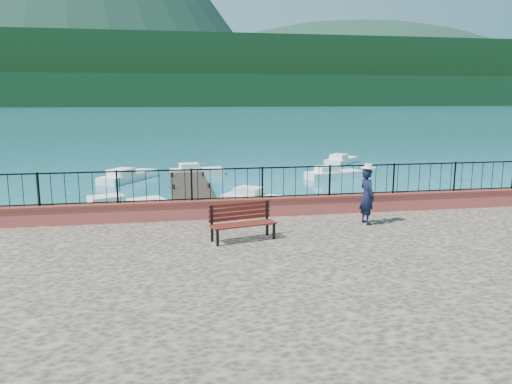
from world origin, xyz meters
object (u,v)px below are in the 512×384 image
object	(u,v)px
boat_2	(334,172)
boat_5	(342,158)
boat_3	(128,174)
park_bench	(243,229)
person	(367,196)
boat_1	(258,196)
boat_0	(120,203)
boat_4	(197,169)

from	to	relation	value
boat_2	boat_5	size ratio (longest dim) A/B	1.01
boat_3	boat_5	distance (m)	16.12
boat_5	boat_3	bearing A→B (deg)	151.42
park_bench	boat_2	world-z (taller)	park_bench
park_bench	boat_3	world-z (taller)	park_bench
person	boat_1	distance (m)	8.99
boat_2	boat_5	distance (m)	7.05
person	boat_2	xyz separation A→B (m)	(4.44, 15.52, -1.63)
park_bench	boat_0	xyz separation A→B (m)	(-3.91, 9.36, -1.09)
park_bench	boat_3	distance (m)	18.53
person	boat_0	bearing A→B (deg)	35.54
park_bench	boat_1	distance (m)	10.05
boat_1	boat_0	bearing A→B (deg)	-138.76
park_bench	boat_2	xyz separation A→B (m)	(8.31, 16.57, -1.09)
park_bench	boat_1	bearing A→B (deg)	64.04
park_bench	boat_2	distance (m)	18.57
boat_1	boat_4	world-z (taller)	same
boat_0	boat_5	size ratio (longest dim) A/B	1.13
park_bench	boat_5	size ratio (longest dim) A/B	0.52
park_bench	boat_4	world-z (taller)	park_bench
boat_4	person	bearing A→B (deg)	-85.59
boat_2	boat_3	xyz separation A→B (m)	(-12.48, 1.45, 0.00)
person	boat_5	distance (m)	23.21
boat_5	boat_0	bearing A→B (deg)	175.56
boat_1	boat_4	distance (m)	9.83
park_bench	boat_4	distance (m)	19.34
person	boat_2	size ratio (longest dim) A/B	0.47
boat_0	boat_4	size ratio (longest dim) A/B	1.19
boat_1	boat_3	world-z (taller)	same
park_bench	boat_1	xyz separation A→B (m)	(2.25, 9.73, -1.09)
boat_1	boat_5	distance (m)	16.00
park_bench	boat_2	bearing A→B (deg)	50.41
boat_3	boat_5	world-z (taller)	same
boat_3	boat_4	xyz separation A→B (m)	(4.23, 1.29, 0.00)
boat_0	boat_1	bearing A→B (deg)	-19.72
boat_0	park_bench	bearing A→B (deg)	-90.49
boat_4	boat_1	bearing A→B (deg)	-84.52
park_bench	boat_4	bearing A→B (deg)	76.86
park_bench	boat_0	world-z (taller)	park_bench
boat_2	boat_5	world-z (taller)	same
park_bench	boat_4	xyz separation A→B (m)	(0.06, 19.31, -1.09)
park_bench	boat_2	size ratio (longest dim) A/B	0.52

